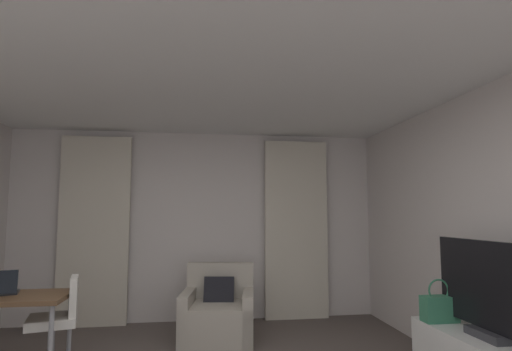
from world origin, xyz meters
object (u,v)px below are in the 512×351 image
object	(u,v)px
armchair	(218,314)
desk_chair	(57,332)
tv_flatscreen	(489,291)
handbag_primary	(439,308)

from	to	relation	value
armchair	desk_chair	bearing A→B (deg)	-148.48
armchair	desk_chair	size ratio (longest dim) A/B	1.05
tv_flatscreen	handbag_primary	size ratio (longest dim) A/B	3.08
desk_chair	tv_flatscreen	size ratio (longest dim) A/B	0.78
desk_chair	handbag_primary	xyz separation A→B (m)	(3.35, -0.61, 0.25)
desk_chair	tv_flatscreen	xyz separation A→B (m)	(3.45, -1.10, 0.48)
desk_chair	handbag_primary	world-z (taller)	handbag_primary
desk_chair	tv_flatscreen	world-z (taller)	tv_flatscreen
tv_flatscreen	armchair	bearing A→B (deg)	134.14
armchair	desk_chair	world-z (taller)	desk_chair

